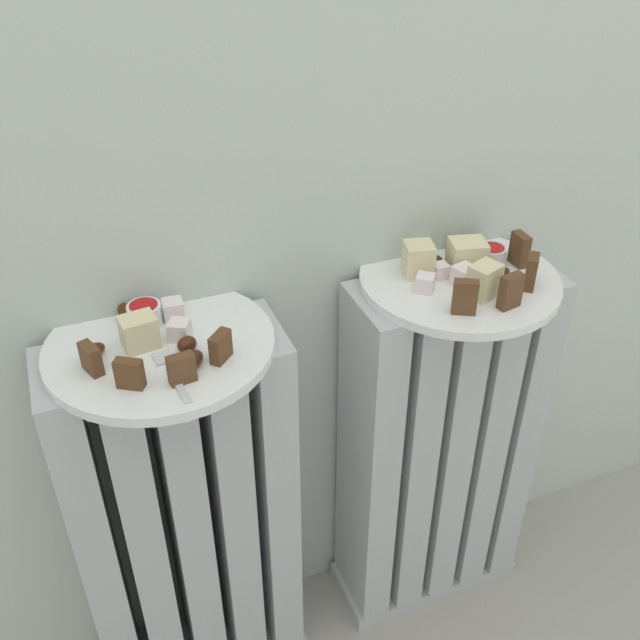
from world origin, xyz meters
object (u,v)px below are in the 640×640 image
(radiator_left, at_px, (189,529))
(jam_bowl_right, at_px, (491,254))
(radiator_right, at_px, (437,453))
(jam_bowl_left, at_px, (145,313))
(plate_right, at_px, (459,280))
(fork, at_px, (171,372))
(plate_left, at_px, (160,346))

(radiator_left, xyz_separation_m, jam_bowl_right, (0.44, 0.01, 0.33))
(radiator_right, bearing_deg, jam_bowl_left, 173.97)
(plate_right, bearing_deg, radiator_right, 0.00)
(radiator_left, relative_size, radiator_right, 1.00)
(radiator_left, distance_m, fork, 0.32)
(plate_left, bearing_deg, jam_bowl_right, 1.82)
(radiator_right, relative_size, jam_bowl_right, 15.76)
(jam_bowl_right, bearing_deg, jam_bowl_left, 176.48)
(radiator_left, relative_size, fork, 6.28)
(radiator_right, height_order, plate_right, plate_right)
(jam_bowl_left, bearing_deg, plate_left, -80.39)
(radiator_right, xyz_separation_m, plate_right, (0.00, 0.00, 0.31))
(radiator_right, xyz_separation_m, fork, (-0.39, -0.06, 0.32))
(radiator_right, relative_size, plate_left, 2.32)
(radiator_right, height_order, fork, fork)
(fork, bearing_deg, jam_bowl_right, 9.70)
(jam_bowl_left, height_order, jam_bowl_right, jam_bowl_left)
(plate_right, relative_size, jam_bowl_right, 6.78)
(plate_right, distance_m, jam_bowl_right, 0.06)
(plate_left, distance_m, jam_bowl_left, 0.05)
(plate_left, xyz_separation_m, fork, (0.00, -0.06, 0.01))
(jam_bowl_left, relative_size, fork, 0.41)
(jam_bowl_right, bearing_deg, radiator_right, -165.70)
(fork, bearing_deg, plate_right, 9.03)
(plate_right, relative_size, fork, 2.70)
(radiator_right, xyz_separation_m, jam_bowl_right, (0.06, 0.01, 0.33))
(radiator_right, distance_m, plate_left, 0.50)
(plate_left, bearing_deg, radiator_right, 0.00)
(radiator_right, distance_m, plate_right, 0.31)
(radiator_left, height_order, radiator_right, same)
(radiator_right, bearing_deg, plate_right, 0.00)
(plate_right, bearing_deg, fork, -170.97)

